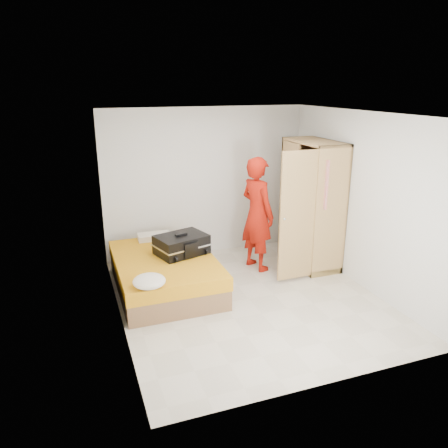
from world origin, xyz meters
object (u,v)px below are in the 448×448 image
object	(u,v)px
bed	(165,273)
person	(257,214)
wardrobe	(310,208)
round_cushion	(149,281)
suitcase	(182,245)

from	to	relation	value
bed	person	xyz separation A→B (m)	(1.61, 0.27, 0.69)
wardrobe	person	bearing A→B (deg)	169.49
bed	round_cushion	xyz separation A→B (m)	(-0.39, -0.90, 0.33)
wardrobe	round_cushion	size ratio (longest dim) A/B	5.03
wardrobe	person	size ratio (longest dim) A/B	1.12
person	wardrobe	bearing A→B (deg)	-117.59
bed	person	bearing A→B (deg)	9.43
bed	person	world-z (taller)	person
bed	wardrobe	size ratio (longest dim) A/B	0.96
suitcase	bed	bearing A→B (deg)	177.12
round_cushion	wardrobe	bearing A→B (deg)	19.12
bed	suitcase	distance (m)	0.49
wardrobe	person	distance (m)	0.90
suitcase	round_cushion	xyz separation A→B (m)	(-0.68, -0.97, -0.06)
wardrobe	person	xyz separation A→B (m)	(-0.89, 0.16, -0.06)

